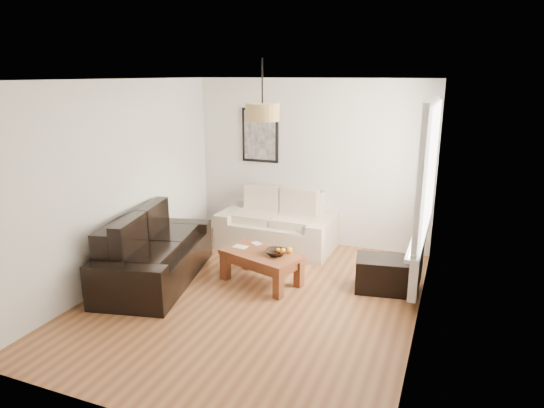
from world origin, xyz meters
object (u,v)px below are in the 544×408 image
at_px(loveseat_cream, 277,221).
at_px(sofa_leather, 155,250).
at_px(coffee_table, 261,268).
at_px(ottoman, 386,274).

relative_size(loveseat_cream, sofa_leather, 0.89).
bearing_deg(coffee_table, sofa_leather, -162.04).
xyz_separation_m(sofa_leather, coffee_table, (1.34, 0.43, -0.22)).
height_order(loveseat_cream, ottoman, loveseat_cream).
xyz_separation_m(loveseat_cream, sofa_leather, (-1.04, -1.75, -0.01)).
distance_m(coffee_table, ottoman, 1.59).
height_order(coffee_table, ottoman, same).
distance_m(sofa_leather, ottoman, 3.00).
xyz_separation_m(coffee_table, ottoman, (1.54, 0.38, 0.00)).
bearing_deg(coffee_table, loveseat_cream, 102.49).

